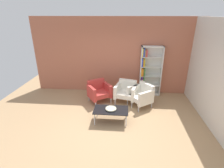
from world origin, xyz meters
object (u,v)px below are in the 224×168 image
object	(u,v)px
armchair_corner_red	(141,95)
armchair_by_bookshelf	(99,91)
coffee_table_low	(111,111)
armchair_near_window	(126,91)
bookshelf_tall	(148,72)
decorative_bowl	(111,109)

from	to	relation	value
armchair_corner_red	armchair_by_bookshelf	bearing A→B (deg)	-133.35
coffee_table_low	armchair_corner_red	xyz separation A→B (m)	(0.95, 1.04, 0.05)
coffee_table_low	armchair_near_window	size ratio (longest dim) A/B	1.18
armchair_by_bookshelf	armchair_near_window	xyz separation A→B (m)	(0.98, 0.06, 0.00)
bookshelf_tall	armchair_by_bookshelf	world-z (taller)	bookshelf_tall
bookshelf_tall	coffee_table_low	bearing A→B (deg)	-121.76
decorative_bowl	armchair_near_window	xyz separation A→B (m)	(0.43, 1.28, -0.02)
decorative_bowl	armchair_near_window	size ratio (longest dim) A/B	0.38
bookshelf_tall	armchair_near_window	size ratio (longest dim) A/B	2.23
armchair_near_window	coffee_table_low	bearing A→B (deg)	-94.36
armchair_by_bookshelf	armchair_corner_red	xyz separation A→B (m)	(1.50, -0.18, 0.00)
bookshelf_tall	armchair_near_window	bearing A→B (deg)	-137.81
coffee_table_low	armchair_near_window	world-z (taller)	armchair_near_window
armchair_by_bookshelf	armchair_near_window	size ratio (longest dim) A/B	1.11
coffee_table_low	decorative_bowl	world-z (taller)	decorative_bowl
armchair_near_window	armchair_corner_red	xyz separation A→B (m)	(0.52, -0.24, 0.00)
armchair_by_bookshelf	coffee_table_low	bearing A→B (deg)	-100.61
armchair_corner_red	coffee_table_low	bearing A→B (deg)	-78.93
bookshelf_tall	armchair_corner_red	world-z (taller)	bookshelf_tall
decorative_bowl	bookshelf_tall	bearing A→B (deg)	58.24
coffee_table_low	bookshelf_tall	bearing A→B (deg)	58.24
decorative_bowl	armchair_by_bookshelf	bearing A→B (deg)	114.12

